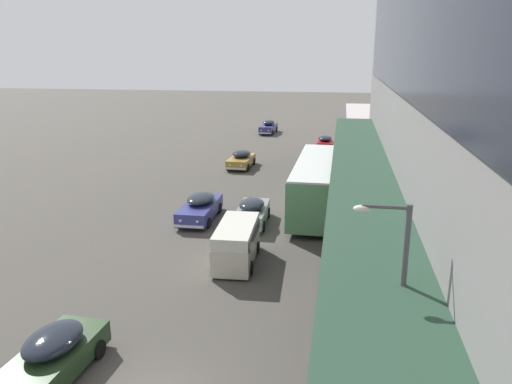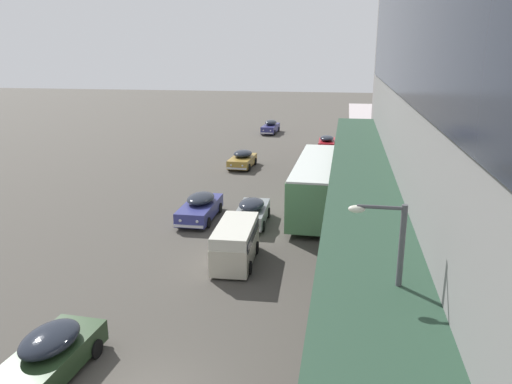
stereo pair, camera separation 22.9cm
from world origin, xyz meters
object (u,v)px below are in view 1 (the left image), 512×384
at_px(street_lamp, 395,292).
at_px(fire_hydrant, 376,310).
at_px(sedan_trailing_near, 52,356).
at_px(transit_bus_kerbside_front, 315,182).
at_px(vw_van, 237,241).
at_px(sedan_far_back, 252,212).
at_px(sedan_lead_near, 325,142).
at_px(pedestrian_at_kerb, 381,284).
at_px(sedan_trailing_mid, 268,127).
at_px(sedan_oncoming_front, 200,207).
at_px(sedan_second_mid, 241,159).

bearing_deg(street_lamp, fire_hydrant, 90.14).
bearing_deg(fire_hydrant, sedan_trailing_near, -153.20).
bearing_deg(transit_bus_kerbside_front, vw_van, -110.05).
height_order(sedan_far_back, street_lamp, street_lamp).
distance_m(sedan_lead_near, pedestrian_at_kerb, 34.44).
bearing_deg(sedan_trailing_mid, fire_hydrant, -76.62).
distance_m(sedan_far_back, sedan_trailing_mid, 35.00).
height_order(sedan_lead_near, sedan_oncoming_front, sedan_oncoming_front).
xyz_separation_m(sedan_lead_near, street_lamp, (3.24, -40.06, 2.98)).
bearing_deg(street_lamp, sedan_trailing_near, -178.67).
height_order(transit_bus_kerbside_front, sedan_lead_near, transit_bus_kerbside_front).
distance_m(transit_bus_kerbside_front, street_lamp, 18.98).
bearing_deg(sedan_second_mid, pedestrian_at_kerb, -66.76).
distance_m(transit_bus_kerbside_front, sedan_lead_near, 21.46).
distance_m(sedan_oncoming_front, street_lamp, 18.82).
xyz_separation_m(transit_bus_kerbside_front, sedan_oncoming_front, (-6.85, -2.95, -1.13)).
bearing_deg(sedan_lead_near, pedestrian_at_kerb, -84.29).
xyz_separation_m(pedestrian_at_kerb, street_lamp, (-0.18, -5.79, 2.56)).
bearing_deg(sedan_lead_near, sedan_second_mid, -125.76).
distance_m(sedan_far_back, sedan_trailing_near, 15.96).
bearing_deg(fire_hydrant, sedan_oncoming_front, 132.86).
distance_m(sedan_lead_near, sedan_oncoming_front, 25.29).
height_order(sedan_second_mid, sedan_trailing_near, sedan_trailing_near).
relative_size(sedan_lead_near, sedan_oncoming_front, 0.89).
relative_size(sedan_oncoming_front, vw_van, 1.08).
bearing_deg(sedan_lead_near, sedan_oncoming_front, -105.44).
height_order(sedan_far_back, sedan_trailing_near, sedan_far_back).
height_order(transit_bus_kerbside_front, sedan_trailing_mid, transit_bus_kerbside_front).
xyz_separation_m(sedan_trailing_mid, fire_hydrant, (10.73, -45.11, -0.32)).
height_order(sedan_second_mid, fire_hydrant, sedan_second_mid).
xyz_separation_m(sedan_oncoming_front, vw_van, (3.58, -6.00, 0.32)).
height_order(sedan_far_back, sedan_lead_near, sedan_far_back).
xyz_separation_m(transit_bus_kerbside_front, sedan_trailing_mid, (-7.62, 31.43, -1.09)).
relative_size(sedan_second_mid, sedan_trailing_near, 0.98).
bearing_deg(fire_hydrant, sedan_lead_near, 95.26).
distance_m(sedan_far_back, street_lamp, 16.95).
distance_m(sedan_second_mid, pedestrian_at_kerb, 26.61).
height_order(sedan_far_back, sedan_trailing_mid, sedan_trailing_mid).
bearing_deg(vw_van, sedan_trailing_mid, 96.15).
distance_m(sedan_trailing_mid, fire_hydrant, 46.38).
distance_m(sedan_trailing_near, street_lamp, 10.69).
distance_m(sedan_second_mid, vw_van, 20.94).
bearing_deg(sedan_second_mid, sedan_oncoming_front, -88.67).
bearing_deg(sedan_lead_near, fire_hydrant, -84.74).
bearing_deg(street_lamp, sedan_lead_near, 94.63).
bearing_deg(sedan_lead_near, sedan_trailing_near, -99.89).
height_order(pedestrian_at_kerb, street_lamp, street_lamp).
distance_m(sedan_trailing_mid, sedan_lead_near, 12.50).
height_order(sedan_second_mid, street_lamp, street_lamp).
relative_size(transit_bus_kerbside_front, sedan_second_mid, 2.58).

